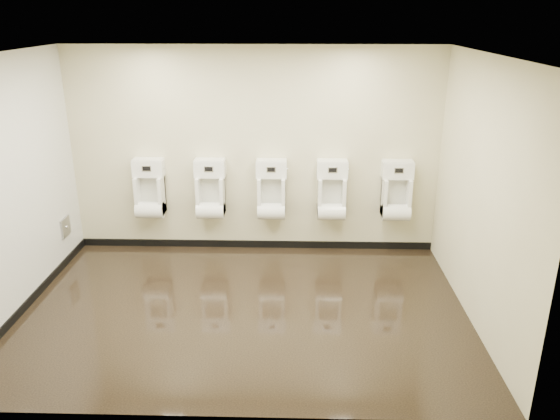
% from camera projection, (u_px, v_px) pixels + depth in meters
% --- Properties ---
extents(ground, '(5.00, 3.50, 0.00)m').
position_uv_depth(ground, '(245.00, 309.00, 6.21)').
color(ground, black).
rests_on(ground, ground).
extents(ceiling, '(5.00, 3.50, 0.00)m').
position_uv_depth(ceiling, '(238.00, 54.00, 5.24)').
color(ceiling, white).
extents(back_wall, '(5.00, 0.02, 2.80)m').
position_uv_depth(back_wall, '(254.00, 152.00, 7.37)').
color(back_wall, beige).
rests_on(back_wall, ground).
extents(front_wall, '(5.00, 0.02, 2.80)m').
position_uv_depth(front_wall, '(220.00, 266.00, 4.08)').
color(front_wall, beige).
rests_on(front_wall, ground).
extents(left_wall, '(0.02, 3.50, 2.80)m').
position_uv_depth(left_wall, '(7.00, 190.00, 5.79)').
color(left_wall, beige).
rests_on(left_wall, ground).
extents(right_wall, '(0.02, 3.50, 2.80)m').
position_uv_depth(right_wall, '(482.00, 195.00, 5.66)').
color(right_wall, beige).
rests_on(right_wall, ground).
extents(tile_overlay_left, '(0.01, 3.50, 2.80)m').
position_uv_depth(tile_overlay_left, '(8.00, 190.00, 5.79)').
color(tile_overlay_left, silver).
rests_on(tile_overlay_left, ground).
extents(skirting_back, '(5.00, 0.02, 0.10)m').
position_uv_depth(skirting_back, '(255.00, 244.00, 7.82)').
color(skirting_back, black).
rests_on(skirting_back, ground).
extents(skirting_left, '(0.02, 3.50, 0.10)m').
position_uv_depth(skirting_left, '(29.00, 302.00, 6.26)').
color(skirting_left, black).
rests_on(skirting_left, ground).
extents(access_panel, '(0.04, 0.25, 0.25)m').
position_uv_depth(access_panel, '(65.00, 227.00, 7.23)').
color(access_panel, '#9E9EA3').
rests_on(access_panel, left_wall).
extents(urinal_0, '(0.43, 0.32, 0.79)m').
position_uv_depth(urinal_0, '(150.00, 193.00, 7.46)').
color(urinal_0, white).
rests_on(urinal_0, back_wall).
extents(urinal_1, '(0.43, 0.32, 0.79)m').
position_uv_depth(urinal_1, '(210.00, 193.00, 7.44)').
color(urinal_1, white).
rests_on(urinal_1, back_wall).
extents(urinal_2, '(0.43, 0.32, 0.79)m').
position_uv_depth(urinal_2, '(271.00, 194.00, 7.42)').
color(urinal_2, white).
rests_on(urinal_2, back_wall).
extents(urinal_3, '(0.43, 0.32, 0.79)m').
position_uv_depth(urinal_3, '(332.00, 194.00, 7.39)').
color(urinal_3, white).
rests_on(urinal_3, back_wall).
extents(urinal_4, '(0.43, 0.32, 0.79)m').
position_uv_depth(urinal_4, '(396.00, 195.00, 7.37)').
color(urinal_4, white).
rests_on(urinal_4, back_wall).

